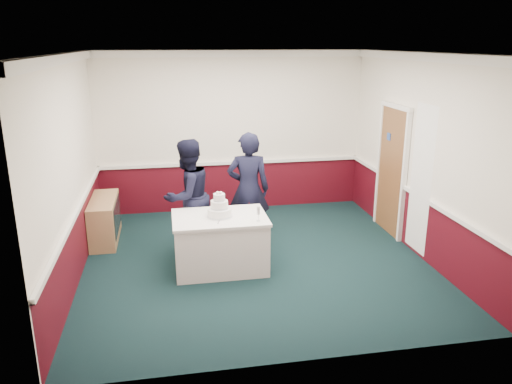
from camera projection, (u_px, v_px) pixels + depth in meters
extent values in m
plane|color=black|center=(255.00, 260.00, 7.46)|extent=(5.00, 5.00, 0.00)
cube|color=white|center=(232.00, 133.00, 9.36)|extent=(5.00, 0.05, 3.00)
cube|color=white|center=(72.00, 171.00, 6.60)|extent=(0.05, 5.00, 3.00)
cube|color=white|center=(418.00, 156.00, 7.45)|extent=(0.05, 5.00, 3.00)
cube|color=white|center=(255.00, 54.00, 6.60)|extent=(5.00, 5.00, 0.05)
cube|color=#470913|center=(233.00, 186.00, 9.67)|extent=(5.00, 0.02, 0.90)
cube|color=white|center=(232.00, 163.00, 9.52)|extent=(4.98, 0.05, 0.06)
cube|color=white|center=(231.00, 54.00, 8.93)|extent=(5.00, 0.08, 0.12)
cube|color=brown|center=(392.00, 172.00, 8.34)|extent=(0.05, 0.90, 2.10)
cube|color=#234799|center=(389.00, 137.00, 8.31)|extent=(0.01, 0.12, 0.12)
cube|color=white|center=(421.00, 180.00, 7.30)|extent=(0.02, 0.60, 2.20)
cube|color=#B07C55|center=(105.00, 220.00, 8.14)|extent=(0.40, 1.20, 0.70)
cube|color=black|center=(117.00, 216.00, 8.16)|extent=(0.01, 1.00, 0.50)
cube|color=white|center=(220.00, 243.00, 7.11)|extent=(1.28, 0.88, 0.76)
cube|color=white|center=(220.00, 218.00, 6.99)|extent=(1.32, 0.92, 0.04)
cylinder|color=white|center=(220.00, 212.00, 6.97)|extent=(0.34, 0.34, 0.12)
cylinder|color=silver|center=(220.00, 215.00, 6.99)|extent=(0.35, 0.35, 0.03)
cylinder|color=white|center=(219.00, 205.00, 6.94)|extent=(0.24, 0.24, 0.11)
cylinder|color=silver|center=(219.00, 207.00, 6.95)|extent=(0.25, 0.25, 0.02)
cylinder|color=white|center=(219.00, 197.00, 6.91)|extent=(0.16, 0.16, 0.10)
cylinder|color=silver|center=(219.00, 200.00, 6.92)|extent=(0.17, 0.17, 0.02)
sphere|color=#EDE5C9|center=(219.00, 193.00, 6.89)|extent=(0.03, 0.03, 0.03)
sphere|color=#EDE5C9|center=(221.00, 192.00, 6.91)|extent=(0.03, 0.03, 0.03)
sphere|color=#EDE5C9|center=(217.00, 192.00, 6.91)|extent=(0.03, 0.03, 0.03)
sphere|color=#EDE5C9|center=(221.00, 193.00, 6.87)|extent=(0.03, 0.03, 0.03)
sphere|color=#EDE5C9|center=(217.00, 193.00, 6.87)|extent=(0.03, 0.03, 0.03)
cube|color=silver|center=(219.00, 221.00, 6.79)|extent=(0.07, 0.22, 0.00)
cylinder|color=silver|center=(258.00, 221.00, 6.81)|extent=(0.05, 0.05, 0.01)
cylinder|color=silver|center=(258.00, 217.00, 6.80)|extent=(0.01, 0.01, 0.09)
cylinder|color=silver|center=(258.00, 211.00, 6.77)|extent=(0.04, 0.04, 0.11)
imported|color=black|center=(188.00, 196.00, 7.60)|extent=(1.08, 1.06, 1.76)
imported|color=black|center=(248.00, 189.00, 7.83)|extent=(0.72, 0.53, 1.82)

